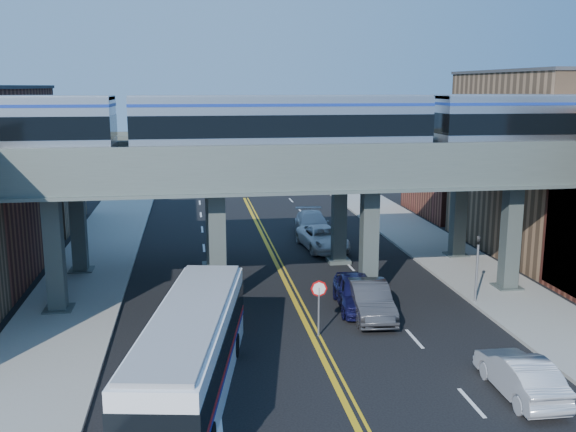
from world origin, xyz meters
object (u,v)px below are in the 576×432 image
Objects in this scene: stop_sign at (319,299)px; traffic_signal at (477,262)px; transit_bus at (191,354)px; car_lane_a at (356,292)px; car_lane_c at (323,238)px; car_parked_curb at (520,375)px; transit_train at (282,126)px; car_lane_d at (312,224)px; car_lane_b at (370,300)px.

traffic_signal is (8.90, 3.00, 0.54)m from stop_sign.
car_lane_a is (8.34, 8.18, -0.74)m from transit_bus.
stop_sign reaches higher than car_lane_c.
car_lane_a is 10.63m from car_parked_curb.
stop_sign is at bearing -39.63° from transit_bus.
car_lane_c is at bearing 91.16° from car_lane_a.
traffic_signal reaches higher than transit_bus.
transit_train is at bearing 168.52° from traffic_signal.
car_lane_a is (3.58, -1.64, -8.36)m from transit_train.
car_lane_d is (3.48, 19.83, -0.89)m from stop_sign.
transit_train is 9.03m from stop_sign.
car_lane_d is at bearing 80.05° from stop_sign.
traffic_signal is at bearing -71.84° from car_lane_c.
traffic_signal is 6.44m from car_lane_a.
transit_train reaches higher than car_parked_curb.
traffic_signal is 10.14m from car_parked_curb.
stop_sign is 20.15m from car_lane_d.
car_lane_d is (0.84, 16.47, 0.01)m from car_lane_a.
car_lane_a is at bearing 110.25° from car_lane_b.
transit_train is 16.07m from car_parked_curb.
car_lane_b is at bearing -68.78° from car_parked_curb.
car_lane_b is (8.69, 6.94, -0.75)m from transit_bus.
stop_sign is at bearing -45.93° from car_parked_curb.
transit_bus is at bearing -115.85° from transit_train.
stop_sign is at bearing -79.29° from transit_train.
car_lane_c is (9.09, 20.32, -0.81)m from transit_bus.
stop_sign is 0.64× the size of traffic_signal.
transit_train reaches higher than car_lane_a.
car_lane_b is at bearing -97.36° from car_lane_c.
transit_train is at bearing 160.04° from car_lane_a.
transit_bus is (-14.61, -7.82, -0.70)m from traffic_signal.
car_lane_c is at bearing -13.94° from transit_bus.
car_lane_a is 0.88× the size of car_lane_c.
car_lane_c is 4.33m from car_lane_d.
transit_bus reaches higher than stop_sign.
car_lane_b is (0.35, -1.24, -0.00)m from car_lane_a.
transit_bus is 11.15m from car_lane_b.
transit_bus is at bearing -151.82° from traffic_signal.
car_lane_b is at bearing -36.29° from transit_train.
transit_train is 13.31m from transit_bus.
transit_bus is 26.32m from car_lane_d.
transit_train is 17.49× the size of stop_sign.
stop_sign is at bearing -140.15° from car_lane_b.
car_lane_d is 26.62m from car_parked_curb.
car_lane_a reaches higher than car_lane_b.
stop_sign is (0.95, -5.00, -7.46)m from transit_train.
transit_train is 8.92× the size of car_lane_b.
car_lane_c is at bearing 67.60° from transit_train.
traffic_signal reaches higher than car_parked_curb.
stop_sign reaches higher than car_parked_curb.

